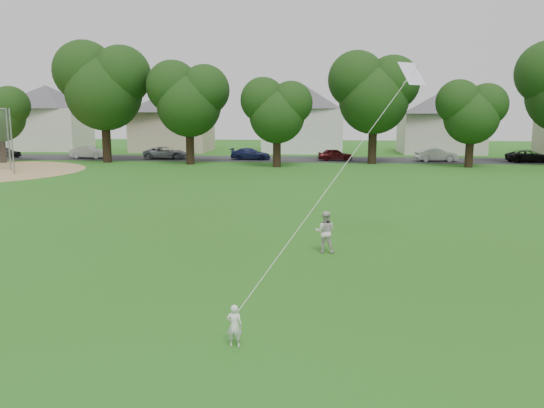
# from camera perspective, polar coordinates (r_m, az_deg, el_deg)

# --- Properties ---
(ground) EXTENTS (160.00, 160.00, 0.00)m
(ground) POSITION_cam_1_polar(r_m,az_deg,el_deg) (13.19, -6.58, -11.30)
(ground) COLOR #265613
(ground) RESTS_ON ground
(street) EXTENTS (90.00, 7.00, 0.01)m
(street) POSITION_cam_1_polar(r_m,az_deg,el_deg) (54.28, 2.88, 4.83)
(street) COLOR #2D2D30
(street) RESTS_ON ground
(toddler) EXTENTS (0.34, 0.23, 0.90)m
(toddler) POSITION_cam_1_polar(r_m,az_deg,el_deg) (11.11, -4.07, -12.92)
(toddler) COLOR silver
(toddler) RESTS_ON ground
(older_boy) EXTENTS (0.74, 0.60, 1.43)m
(older_boy) POSITION_cam_1_polar(r_m,az_deg,el_deg) (18.18, 5.73, -3.00)
(older_boy) COLOR silver
(older_boy) RESTS_ON ground
(kite) EXTENTS (2.87, 4.70, 10.93)m
(kite) POSITION_cam_1_polar(r_m,az_deg,el_deg) (14.34, 7.79, 4.09)
(kite) COLOR white
(kite) RESTS_ON ground
(tree_row) EXTENTS (81.09, 9.39, 11.67)m
(tree_row) POSITION_cam_1_polar(r_m,az_deg,el_deg) (48.71, 7.92, 11.94)
(tree_row) COLOR black
(tree_row) RESTS_ON ground
(parked_cars) EXTENTS (57.07, 2.48, 1.29)m
(parked_cars) POSITION_cam_1_polar(r_m,az_deg,el_deg) (53.50, -0.72, 5.42)
(parked_cars) COLOR black
(parked_cars) RESTS_ON ground
(house_row) EXTENTS (76.84, 13.35, 9.89)m
(house_row) POSITION_cam_1_polar(r_m,az_deg,el_deg) (64.05, 3.58, 9.82)
(house_row) COLOR silver
(house_row) RESTS_ON ground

